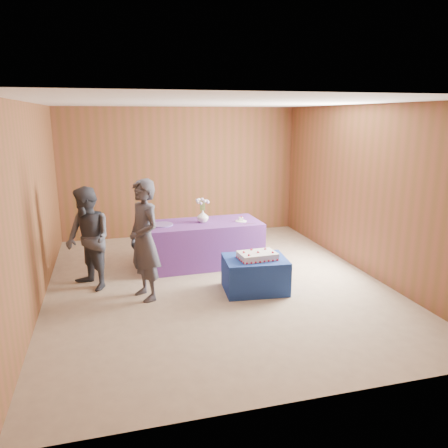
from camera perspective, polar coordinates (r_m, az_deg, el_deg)
name	(u,v)px	position (r m, az deg, el deg)	size (l,w,h in m)	color
ground	(216,283)	(6.83, -1.10, -7.69)	(6.00, 6.00, 0.00)	gray
room_shell	(215,167)	(6.39, -1.17, 7.51)	(5.04, 6.04, 2.72)	brown
cake_table	(255,274)	(6.49, 4.07, -6.57)	(0.90, 0.70, 0.50)	navy
serving_table	(202,244)	(7.54, -2.89, -2.58)	(2.00, 0.90, 0.75)	#5D2E7E
sheet_cake	(257,256)	(6.36, 4.38, -4.14)	(0.58, 0.42, 0.13)	white
vase	(203,216)	(7.45, -2.80, 1.01)	(0.20, 0.20, 0.21)	silver
flower_spray	(203,202)	(7.39, -2.82, 2.94)	(0.23, 0.23, 0.18)	#346C2B
platter	(162,225)	(7.32, -8.13, -0.09)	(0.38, 0.38, 0.02)	#654E9D
plate	(241,221)	(7.52, 2.23, 0.38)	(0.19, 0.19, 0.01)	white
cake_slice	(241,219)	(7.51, 2.24, 0.67)	(0.08, 0.07, 0.09)	white
knife	(248,224)	(7.35, 3.22, 0.03)	(0.26, 0.02, 0.00)	#BBBBC0
guest_left	(144,240)	(6.13, -10.37, -2.10)	(0.62, 0.41, 1.70)	#373741
guest_right	(88,239)	(6.69, -17.31, -1.89)	(0.75, 0.58, 1.53)	#34363F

